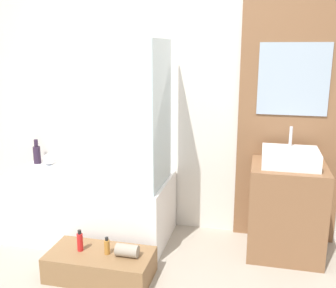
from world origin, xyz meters
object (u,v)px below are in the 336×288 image
at_px(vase_tall_dark, 37,154).
at_px(bottle_soap_primary, 80,241).
at_px(vase_round_light, 49,159).
at_px(bathtub, 88,206).
at_px(wooden_step_bench, 100,265).
at_px(bottle_soap_secondary, 107,246).
at_px(sink, 290,157).

xyz_separation_m(vase_tall_dark, bottle_soap_primary, (0.84, -0.86, -0.37)).
distance_m(vase_tall_dark, vase_round_light, 0.14).
bearing_deg(bathtub, wooden_step_bench, -58.96).
xyz_separation_m(bathtub, vase_round_light, (-0.49, 0.24, 0.32)).
bearing_deg(vase_tall_dark, bottle_soap_secondary, -39.56).
height_order(bathtub, bottle_soap_primary, bathtub).
relative_size(bathtub, vase_tall_dark, 6.12).
xyz_separation_m(wooden_step_bench, vase_round_light, (-0.86, 0.84, 0.50)).
distance_m(sink, vase_round_light, 2.18).
bearing_deg(bottle_soap_secondary, vase_tall_dark, 140.44).
relative_size(sink, vase_tall_dark, 1.80).
distance_m(vase_round_light, bottle_soap_secondary, 1.29).
bearing_deg(vase_tall_dark, bathtub, -22.79).
relative_size(bathtub, bottle_soap_secondary, 11.13).
bearing_deg(bottle_soap_secondary, bottle_soap_primary, 180.00).
xyz_separation_m(bathtub, wooden_step_bench, (0.36, -0.60, -0.18)).
height_order(bathtub, sink, sink).
bearing_deg(vase_round_light, bottle_soap_primary, -50.14).
height_order(sink, bottle_soap_primary, sink).
bearing_deg(bathtub, vase_tall_dark, 157.21).
distance_m(sink, bottle_soap_primary, 1.69).
height_order(vase_tall_dark, vase_round_light, vase_tall_dark).
xyz_separation_m(wooden_step_bench, vase_tall_dark, (-0.99, 0.86, 0.54)).
height_order(vase_round_light, bottle_soap_primary, vase_round_light).
distance_m(wooden_step_bench, bottle_soap_secondary, 0.16).
relative_size(vase_round_light, bottle_soap_primary, 0.68).
height_order(bathtub, vase_round_light, vase_round_light).
bearing_deg(bottle_soap_primary, bottle_soap_secondary, 0.00).
bearing_deg(bathtub, bottle_soap_primary, -70.64).
height_order(wooden_step_bench, bottle_soap_primary, bottle_soap_primary).
height_order(vase_tall_dark, bottle_soap_secondary, vase_tall_dark).
distance_m(wooden_step_bench, vase_tall_dark, 1.42).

